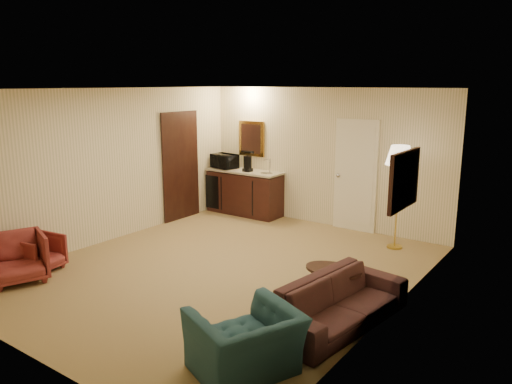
# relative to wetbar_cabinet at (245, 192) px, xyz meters

# --- Properties ---
(ground) EXTENTS (6.00, 6.00, 0.00)m
(ground) POSITION_rel_wetbar_cabinet_xyz_m (1.65, -2.72, -0.46)
(ground) COLOR olive
(ground) RESTS_ON ground
(room_walls) EXTENTS (5.02, 6.01, 2.61)m
(room_walls) POSITION_rel_wetbar_cabinet_xyz_m (1.55, -1.95, 1.26)
(room_walls) COLOR beige
(room_walls) RESTS_ON ground
(wetbar_cabinet) EXTENTS (1.64, 0.58, 0.92)m
(wetbar_cabinet) POSITION_rel_wetbar_cabinet_xyz_m (0.00, 0.00, 0.00)
(wetbar_cabinet) COLOR #341510
(wetbar_cabinet) RESTS_ON ground
(sofa) EXTENTS (0.80, 1.93, 0.73)m
(sofa) POSITION_rel_wetbar_cabinet_xyz_m (3.80, -3.30, -0.09)
(sofa) COLOR black
(sofa) RESTS_ON ground
(teal_armchair) EXTENTS (0.94, 1.11, 0.83)m
(teal_armchair) POSITION_rel_wetbar_cabinet_xyz_m (3.52, -4.69, -0.05)
(teal_armchair) COLOR #1E444B
(teal_armchair) RESTS_ON ground
(rose_chair_near) EXTENTS (0.88, 0.91, 0.74)m
(rose_chair_near) POSITION_rel_wetbar_cabinet_xyz_m (-0.37, -4.72, -0.09)
(rose_chair_near) COLOR maroon
(rose_chair_near) RESTS_ON ground
(rose_chair_far) EXTENTS (0.60, 0.63, 0.58)m
(rose_chair_far) POSITION_rel_wetbar_cabinet_xyz_m (-0.50, -4.32, -0.17)
(rose_chair_far) COLOR maroon
(rose_chair_far) RESTS_ON ground
(coffee_table) EXTENTS (0.86, 0.72, 0.42)m
(coffee_table) POSITION_rel_wetbar_cabinet_xyz_m (3.45, -2.76, -0.25)
(coffee_table) COLOR black
(coffee_table) RESTS_ON ground
(floor_lamp) EXTENTS (0.55, 0.55, 1.72)m
(floor_lamp) POSITION_rel_wetbar_cabinet_xyz_m (3.35, -0.32, 0.40)
(floor_lamp) COLOR gold
(floor_lamp) RESTS_ON ground
(waste_bin) EXTENTS (0.31, 0.31, 0.33)m
(waste_bin) POSITION_rel_wetbar_cabinet_xyz_m (0.65, -0.07, -0.29)
(waste_bin) COLOR black
(waste_bin) RESTS_ON ground
(microwave) EXTENTS (0.58, 0.39, 0.37)m
(microwave) POSITION_rel_wetbar_cabinet_xyz_m (-0.50, -0.04, 0.64)
(microwave) COLOR black
(microwave) RESTS_ON wetbar_cabinet
(coffee_maker) EXTENTS (0.21, 0.21, 0.31)m
(coffee_maker) POSITION_rel_wetbar_cabinet_xyz_m (0.13, -0.07, 0.62)
(coffee_maker) COLOR black
(coffee_maker) RESTS_ON wetbar_cabinet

